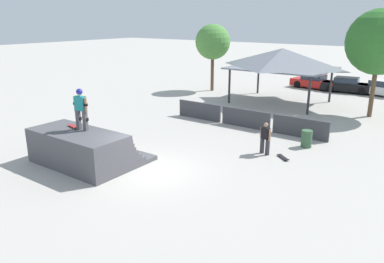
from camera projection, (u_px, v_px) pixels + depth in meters
The scene contains 14 objects.
ground_plane at pixel (149, 171), 15.54m from camera, with size 160.00×160.00×0.00m, color #ADA8A0.
quarter_pipe_ramp at pixel (83, 149), 16.13m from camera, with size 4.50×3.51×1.51m.
skater_on_deck at pixel (81, 107), 15.67m from camera, with size 0.77×0.31×1.79m.
skateboard_on_deck at pixel (74, 126), 16.28m from camera, with size 0.83×0.38×0.09m.
bystander_walking at pixel (265, 137), 17.24m from camera, with size 0.61×0.32×1.52m.
skateboard_on_ground at pixel (283, 157), 16.89m from camera, with size 0.78×0.69×0.09m.
barrier_fence at pixel (246, 118), 21.66m from camera, with size 9.57×0.12×1.05m.
pavilion_shelter at pixel (282, 59), 27.22m from camera, with size 7.02×5.61×4.01m.
tree_beside_pavilion at pixel (213, 42), 31.69m from camera, with size 2.96×2.96×5.65m.
tree_far_back at pixel (380, 42), 22.81m from camera, with size 4.01×4.01×6.70m.
trash_bin at pixel (307, 139), 18.32m from camera, with size 0.52×0.52×0.85m, color #385B3D.
parked_car_red at pixel (314, 82), 33.70m from camera, with size 4.28×2.22×1.27m.
parked_car_black at pixel (347, 85), 31.95m from camera, with size 4.24×2.03×1.27m.
parked_car_white at pixel (384, 89), 30.38m from camera, with size 4.46×2.34×1.27m.
Camera 1 is at (9.90, -10.61, 6.08)m, focal length 35.00 mm.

